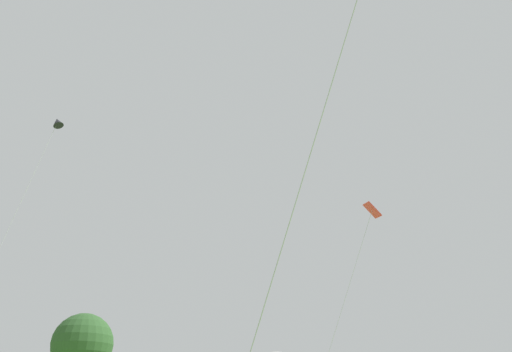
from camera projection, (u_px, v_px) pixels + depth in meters
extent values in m
cylinder|color=#B2B2B7|center=(306.00, 169.00, 12.01)|extent=(0.65, 5.81, 12.90)
cone|color=black|center=(58.00, 122.00, 30.12)|extent=(0.88, 0.92, 0.70)
cube|color=red|center=(372.00, 210.00, 24.18)|extent=(1.06, 0.96, 0.81)
cylinder|color=#B2B2B7|center=(339.00, 319.00, 21.82)|extent=(3.37, 1.92, 9.88)
sphere|color=#284C23|center=(82.00, 344.00, 51.72)|extent=(5.95, 5.95, 5.95)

